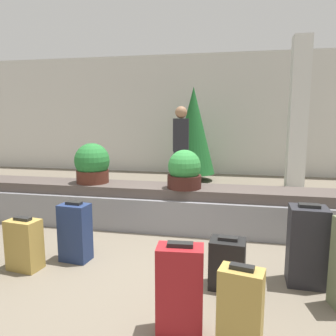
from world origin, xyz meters
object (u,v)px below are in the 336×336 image
(suitcase_6, at_px, (307,246))
(decorated_tree, at_px, (193,131))
(suitcase_2, at_px, (75,232))
(suitcase_0, at_px, (180,290))
(traveler_0, at_px, (181,141))
(potted_plant_0, at_px, (184,171))
(potted_plant_1, at_px, (92,164))
(suitcase_3, at_px, (24,244))
(pillar, at_px, (298,114))
(suitcase_1, at_px, (240,311))
(suitcase_5, at_px, (227,263))

(suitcase_6, xyz_separation_m, decorated_tree, (-1.67, 4.85, 0.84))
(suitcase_2, bearing_deg, suitcase_0, -30.65)
(decorated_tree, bearing_deg, traveler_0, -94.37)
(suitcase_6, distance_m, potted_plant_0, 1.86)
(traveler_0, bearing_deg, potted_plant_1, 61.75)
(decorated_tree, bearing_deg, suitcase_3, -101.78)
(pillar, bearing_deg, suitcase_0, -107.16)
(suitcase_1, distance_m, potted_plant_1, 3.20)
(pillar, relative_size, suitcase_2, 4.92)
(pillar, relative_size, traveler_0, 1.82)
(suitcase_1, bearing_deg, suitcase_6, 71.76)
(suitcase_1, xyz_separation_m, decorated_tree, (-1.07, 5.88, 0.92))
(pillar, xyz_separation_m, traveler_0, (-2.39, -0.80, -0.54))
(suitcase_2, xyz_separation_m, suitcase_5, (1.62, -0.25, -0.09))
(suitcase_1, xyz_separation_m, suitcase_3, (-2.13, 0.78, -0.03))
(suitcase_2, relative_size, decorated_tree, 0.29)
(traveler_0, distance_m, decorated_tree, 1.25)
(suitcase_2, xyz_separation_m, suitcase_6, (2.33, -0.05, 0.06))
(suitcase_0, bearing_deg, suitcase_3, 153.65)
(suitcase_0, bearing_deg, suitcase_2, 138.44)
(suitcase_3, bearing_deg, pillar, 62.10)
(suitcase_2, relative_size, potted_plant_1, 1.13)
(potted_plant_1, distance_m, decorated_tree, 3.68)
(suitcase_6, bearing_deg, pillar, 84.14)
(traveler_0, bearing_deg, pillar, -167.66)
(suitcase_5, xyz_separation_m, potted_plant_1, (-1.98, 1.53, 0.63))
(potted_plant_0, xyz_separation_m, decorated_tree, (-0.34, 3.62, 0.39))
(suitcase_0, xyz_separation_m, suitcase_1, (0.42, -0.11, -0.04))
(suitcase_1, xyz_separation_m, potted_plant_1, (-2.09, 2.36, 0.57))
(suitcase_0, height_order, potted_plant_1, potted_plant_1)
(pillar, relative_size, decorated_tree, 1.42)
(suitcase_0, relative_size, suitcase_2, 1.04)
(potted_plant_0, bearing_deg, pillar, 58.45)
(decorated_tree, bearing_deg, suitcase_1, -79.73)
(potted_plant_0, bearing_deg, traveler_0, 100.49)
(suitcase_2, xyz_separation_m, traveler_0, (0.56, 3.56, 0.75))
(pillar, distance_m, suitcase_1, 5.73)
(suitcase_0, xyz_separation_m, suitcase_6, (1.02, 0.92, 0.04))
(suitcase_1, relative_size, traveler_0, 0.34)
(suitcase_6, xyz_separation_m, potted_plant_1, (-2.69, 1.33, 0.49))
(suitcase_3, xyz_separation_m, suitcase_5, (2.03, 0.04, -0.03))
(suitcase_1, height_order, suitcase_3, suitcase_1)
(suitcase_6, relative_size, traveler_0, 0.44)
(suitcase_2, xyz_separation_m, suitcase_3, (-0.41, -0.30, -0.05))
(suitcase_1, bearing_deg, suitcase_2, 159.93)
(suitcase_0, bearing_deg, suitcase_1, -19.82)
(pillar, bearing_deg, suitcase_1, -102.72)
(suitcase_0, distance_m, suitcase_6, 1.38)
(suitcase_1, xyz_separation_m, suitcase_6, (0.61, 1.04, 0.08))
(pillar, distance_m, suitcase_5, 4.99)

